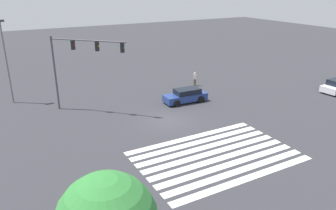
# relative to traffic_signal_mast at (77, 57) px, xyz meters

# --- Properties ---
(ground_plane) EXTENTS (144.03, 144.03, 0.00)m
(ground_plane) POSITION_rel_traffic_signal_mast_xyz_m (6.10, -6.10, -5.28)
(ground_plane) COLOR #333338
(crosswalk_markings) EXTENTS (11.33, 7.25, 0.01)m
(crosswalk_markings) POSITION_rel_traffic_signal_mast_xyz_m (6.10, -13.24, -5.28)
(crosswalk_markings) COLOR silver
(crosswalk_markings) RESTS_ON ground_plane
(traffic_signal_mast) EXTENTS (5.36, 5.36, 7.10)m
(traffic_signal_mast) POSITION_rel_traffic_signal_mast_xyz_m (0.00, 0.00, 0.00)
(traffic_signal_mast) COLOR #47474C
(traffic_signal_mast) RESTS_ON ground_plane
(car_0) EXTENTS (4.58, 2.10, 1.42)m
(car_0) POSITION_rel_traffic_signal_mast_xyz_m (10.15, -2.54, -4.59)
(car_0) COLOR navy
(car_0) RESTS_ON ground_plane
(pedestrian) EXTENTS (0.41, 0.41, 1.69)m
(pedestrian) POSITION_rel_traffic_signal_mast_xyz_m (14.16, 1.85, -4.34)
(pedestrian) COLOR brown
(pedestrian) RESTS_ON ground_plane
(street_light_pole_b) EXTENTS (0.80, 0.36, 8.35)m
(street_light_pole_b) POSITION_rel_traffic_signal_mast_xyz_m (-5.55, 5.92, -0.31)
(street_light_pole_b) COLOR slate
(street_light_pole_b) RESTS_ON ground_plane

